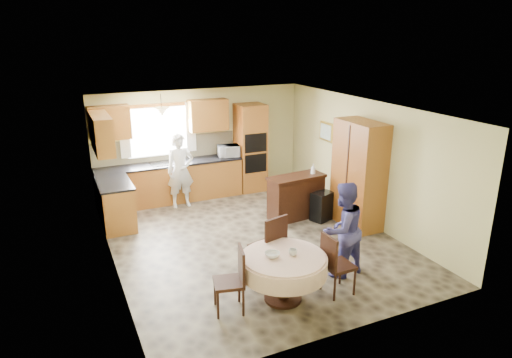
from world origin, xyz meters
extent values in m
cube|color=#6F634E|center=(0.00, 0.00, 0.00)|extent=(5.00, 6.00, 0.01)
cube|color=white|center=(0.00, 0.00, 2.50)|extent=(5.00, 6.00, 0.01)
cube|color=#C2BD7C|center=(0.00, 3.00, 1.25)|extent=(5.00, 0.02, 2.50)
cube|color=#C2BD7C|center=(0.00, -3.00, 1.25)|extent=(5.00, 0.02, 2.50)
cube|color=#C2BD7C|center=(-2.50, 0.00, 1.25)|extent=(0.02, 6.00, 2.50)
cube|color=#C2BD7C|center=(2.50, 0.00, 1.25)|extent=(0.02, 6.00, 2.50)
cube|color=white|center=(-1.00, 2.98, 1.60)|extent=(1.40, 0.03, 1.10)
cube|color=white|center=(-1.75, 2.93, 1.65)|extent=(0.22, 0.02, 1.15)
cube|color=white|center=(-0.25, 2.93, 1.65)|extent=(0.22, 0.02, 1.15)
cube|color=#AD702E|center=(-0.85, 2.70, 0.44)|extent=(3.30, 0.60, 0.88)
cube|color=black|center=(-0.85, 2.70, 0.90)|extent=(3.30, 0.64, 0.04)
cube|color=#AD702E|center=(-2.20, 1.80, 0.44)|extent=(0.60, 1.20, 0.88)
cube|color=black|center=(-2.20, 1.80, 0.90)|extent=(0.64, 1.20, 0.04)
cube|color=tan|center=(-0.85, 2.99, 1.18)|extent=(3.30, 0.02, 0.55)
cube|color=#A47529|center=(-2.05, 2.83, 1.91)|extent=(0.85, 0.33, 0.72)
cube|color=#A47529|center=(0.15, 2.83, 1.91)|extent=(0.90, 0.33, 0.72)
cube|color=#A47529|center=(-2.33, 1.80, 1.91)|extent=(0.33, 1.20, 0.72)
cube|color=#AD702E|center=(1.15, 2.69, 1.06)|extent=(0.66, 0.62, 2.12)
cube|color=black|center=(1.15, 2.38, 1.25)|extent=(0.56, 0.01, 0.45)
cube|color=black|center=(1.15, 2.38, 0.75)|extent=(0.56, 0.01, 0.45)
cone|color=beige|center=(-1.00, 2.50, 2.12)|extent=(0.36, 0.36, 0.18)
cube|color=#34180E|center=(1.29, 0.65, 0.43)|extent=(1.25, 0.62, 0.86)
cube|color=black|center=(1.72, 0.31, 0.30)|extent=(0.52, 0.44, 0.60)
cube|color=#AD702E|center=(2.22, -0.17, 1.06)|extent=(0.56, 1.11, 2.13)
cylinder|color=#34180E|center=(-0.40, -1.99, 0.33)|extent=(0.18, 0.18, 0.65)
cylinder|color=#34180E|center=(-0.40, -1.99, 0.02)|extent=(0.55, 0.55, 0.04)
cylinder|color=#F8EBCB|center=(-0.40, -1.99, 0.69)|extent=(1.20, 1.20, 0.05)
cylinder|color=#F8EBCB|center=(-0.40, -1.99, 0.56)|extent=(1.26, 1.26, 0.26)
cube|color=#34180E|center=(-1.22, -1.91, 0.44)|extent=(0.49, 0.49, 0.05)
cube|color=#34180E|center=(-1.04, -1.96, 0.70)|extent=(0.13, 0.39, 0.49)
cylinder|color=#34180E|center=(-1.39, -2.09, 0.21)|extent=(0.04, 0.04, 0.42)
cylinder|color=#34180E|center=(-1.04, -2.09, 0.21)|extent=(0.04, 0.04, 0.42)
cylinder|color=#34180E|center=(-1.39, -1.74, 0.21)|extent=(0.04, 0.04, 0.42)
cylinder|color=#34180E|center=(-1.04, -1.74, 0.21)|extent=(0.04, 0.04, 0.42)
cube|color=#34180E|center=(-0.30, -1.25, 0.49)|extent=(0.57, 0.57, 0.05)
cube|color=#34180E|center=(-0.25, -1.45, 0.79)|extent=(0.44, 0.16, 0.55)
cylinder|color=#34180E|center=(-0.50, -1.45, 0.24)|extent=(0.04, 0.04, 0.47)
cylinder|color=#34180E|center=(-0.10, -1.45, 0.24)|extent=(0.04, 0.04, 0.47)
cylinder|color=#34180E|center=(-0.50, -1.05, 0.24)|extent=(0.04, 0.04, 0.47)
cylinder|color=#34180E|center=(-0.10, -1.05, 0.24)|extent=(0.04, 0.04, 0.47)
cube|color=#34180E|center=(0.44, -2.15, 0.45)|extent=(0.43, 0.43, 0.05)
cube|color=#34180E|center=(0.25, -2.16, 0.71)|extent=(0.05, 0.40, 0.49)
cylinder|color=#34180E|center=(0.26, -2.33, 0.21)|extent=(0.04, 0.04, 0.43)
cylinder|color=#34180E|center=(0.62, -2.33, 0.21)|extent=(0.04, 0.04, 0.43)
cylinder|color=#34180E|center=(0.26, -1.97, 0.21)|extent=(0.04, 0.04, 0.43)
cylinder|color=#34180E|center=(0.62, -1.97, 0.21)|extent=(0.04, 0.04, 0.43)
cube|color=gold|center=(2.47, 1.41, 1.59)|extent=(0.05, 0.51, 0.42)
cube|color=silver|center=(2.44, 1.41, 1.59)|extent=(0.01, 0.42, 0.34)
imported|color=silver|center=(0.56, 2.65, 1.06)|extent=(0.54, 0.41, 0.27)
imported|color=silver|center=(-0.72, 2.29, 0.83)|extent=(0.61, 0.41, 1.66)
imported|color=#403D85|center=(0.80, -1.71, 0.78)|extent=(0.85, 0.72, 1.56)
imported|color=#B2B2B2|center=(0.95, 0.65, 0.89)|extent=(0.23, 0.23, 0.05)
imported|color=silver|center=(1.68, 0.65, 1.00)|extent=(0.14, 0.14, 0.27)
imported|color=#B2B2B2|center=(-0.27, -2.03, 0.76)|extent=(0.14, 0.14, 0.10)
imported|color=#B2B2B2|center=(-0.56, -1.95, 0.75)|extent=(0.26, 0.26, 0.07)
camera|label=1|loc=(-3.18, -7.14, 3.78)|focal=32.00mm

